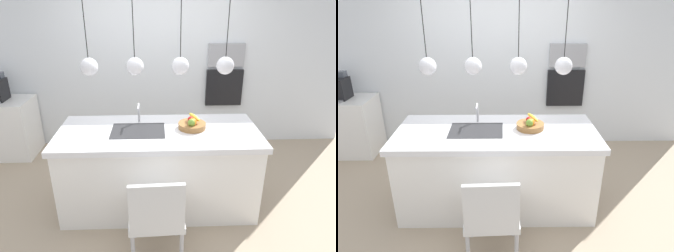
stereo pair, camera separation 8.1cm
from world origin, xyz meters
The scene contains 15 objects.
floor centered at (0.00, 0.00, 0.00)m, with size 6.60×6.60×0.00m, color tan.
back_wall centered at (0.00, 1.65, 1.30)m, with size 6.00×0.10×2.60m, color white.
kitchen_island centered at (0.00, 0.00, 0.46)m, with size 2.12×0.91×0.92m.
sink_basin centered at (-0.21, 0.00, 0.92)m, with size 0.56×0.40×0.02m, color #2D2D30.
faucet centered at (-0.21, 0.21, 1.06)m, with size 0.02×0.17×0.22m.
fruit_bowl centered at (0.36, 0.04, 0.97)m, with size 0.29×0.29×0.15m.
side_counter centered at (-2.40, 1.28, 0.43)m, with size 1.10×0.60×0.86m, color white.
coffee_machine centered at (-2.25, 1.28, 1.02)m, with size 0.20×0.35×0.38m.
microwave centered at (1.03, 1.58, 1.43)m, with size 0.54×0.08×0.34m, color #9E9EA3.
oven centered at (1.03, 1.58, 0.93)m, with size 0.56×0.08×0.56m, color black.
chair_near centered at (-0.03, -0.82, 0.50)m, with size 0.49×0.49×0.90m.
pendant_light_left centered at (-0.66, 0.00, 1.60)m, with size 0.17×0.17×0.77m.
pendant_light_center_left centered at (-0.22, 0.00, 1.60)m, with size 0.17×0.17×0.77m.
pendant_light_center_right centered at (0.22, 0.00, 1.60)m, with size 0.17×0.17×0.77m.
pendant_light_right centered at (0.66, 0.00, 1.60)m, with size 0.17×0.17×0.77m.
Camera 2 is at (0.07, -2.86, 2.21)m, focal length 31.85 mm.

